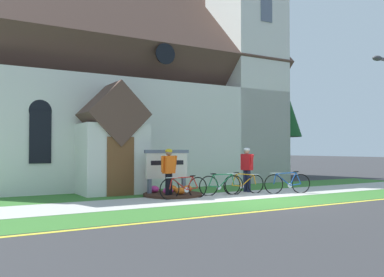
# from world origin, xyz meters

# --- Properties ---
(ground) EXTENTS (140.00, 140.00, 0.00)m
(ground) POSITION_xyz_m (0.00, 4.00, 0.00)
(ground) COLOR #333335
(sidewalk_slab) EXTENTS (32.00, 2.34, 0.01)m
(sidewalk_slab) POSITION_xyz_m (-0.96, 1.41, 0.01)
(sidewalk_slab) COLOR #B7B5AD
(sidewalk_slab) RESTS_ON ground
(grass_verge) EXTENTS (32.00, 1.97, 0.01)m
(grass_verge) POSITION_xyz_m (-0.96, -0.74, 0.00)
(grass_verge) COLOR #38722D
(grass_verge) RESTS_ON ground
(church_lawn) EXTENTS (24.00, 2.53, 0.01)m
(church_lawn) POSITION_xyz_m (-0.96, 3.85, 0.00)
(church_lawn) COLOR #38722D
(church_lawn) RESTS_ON ground
(curb_paint_stripe) EXTENTS (28.00, 0.16, 0.01)m
(curb_paint_stripe) POSITION_xyz_m (-0.96, -1.87, 0.00)
(curb_paint_stripe) COLOR yellow
(curb_paint_stripe) RESTS_ON ground
(church_building) EXTENTS (14.87, 9.88, 12.81)m
(church_building) POSITION_xyz_m (-0.38, 8.83, 4.42)
(church_building) COLOR silver
(church_building) RESTS_ON ground
(church_sign) EXTENTS (1.79, 0.14, 1.64)m
(church_sign) POSITION_xyz_m (-1.97, 2.96, 1.06)
(church_sign) COLOR slate
(church_sign) RESTS_ON ground
(flower_bed) EXTENTS (2.09, 2.09, 0.34)m
(flower_bed) POSITION_xyz_m (-1.96, 2.54, 0.09)
(flower_bed) COLOR #382319
(flower_bed) RESTS_ON ground
(bicycle_black) EXTENTS (1.72, 0.68, 0.85)m
(bicycle_black) POSITION_xyz_m (2.16, 1.09, 0.39)
(bicycle_black) COLOR black
(bicycle_black) RESTS_ON ground
(bicycle_green) EXTENTS (1.70, 0.38, 0.82)m
(bicycle_green) POSITION_xyz_m (-0.35, 1.84, 0.38)
(bicycle_green) COLOR black
(bicycle_green) RESTS_ON ground
(bicycle_blue) EXTENTS (1.80, 0.09, 0.80)m
(bicycle_blue) POSITION_xyz_m (-2.02, 1.61, 0.38)
(bicycle_blue) COLOR black
(bicycle_blue) RESTS_ON ground
(bicycle_white) EXTENTS (1.75, 0.20, 0.83)m
(bicycle_white) POSITION_xyz_m (0.66, 1.82, 0.37)
(bicycle_white) COLOR black
(bicycle_white) RESTS_ON ground
(cyclist_in_yellow_jersey) EXTENTS (0.31, 0.78, 1.72)m
(cyclist_in_yellow_jersey) POSITION_xyz_m (1.14, 2.24, 1.02)
(cyclist_in_yellow_jersey) COLOR #191E38
(cyclist_in_yellow_jersey) RESTS_ON ground
(cyclist_in_blue_jersey) EXTENTS (0.65, 0.36, 1.68)m
(cyclist_in_blue_jersey) POSITION_xyz_m (-2.31, 2.15, 0.99)
(cyclist_in_blue_jersey) COLOR black
(cyclist_in_blue_jersey) RESTS_ON ground
(roadside_conifer) EXTENTS (4.00, 4.00, 8.79)m
(roadside_conifer) POSITION_xyz_m (8.20, 9.03, 5.60)
(roadside_conifer) COLOR #4C3823
(roadside_conifer) RESTS_ON ground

